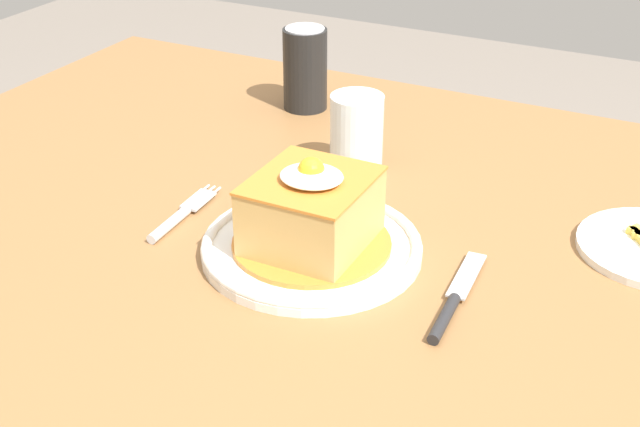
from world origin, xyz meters
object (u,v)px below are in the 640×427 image
object	(u,v)px
fork	(179,216)
drinking_glass	(356,140)
soda_can	(305,69)
knife	(451,305)
main_plate	(312,246)

from	to	relation	value
fork	drinking_glass	xyz separation A→B (m)	(0.13, 0.21, 0.04)
fork	soda_can	distance (m)	0.38
fork	knife	distance (m)	0.34
main_plate	soda_can	size ratio (longest dim) A/B	1.95
main_plate	knife	xyz separation A→B (m)	(0.17, -0.03, -0.00)
main_plate	drinking_glass	distance (m)	0.21
fork	knife	size ratio (longest dim) A/B	0.86
main_plate	fork	world-z (taller)	main_plate
main_plate	knife	size ratio (longest dim) A/B	1.46
soda_can	drinking_glass	world-z (taller)	soda_can
fork	knife	world-z (taller)	same
fork	soda_can	xyz separation A→B (m)	(-0.03, 0.38, 0.06)
main_plate	fork	size ratio (longest dim) A/B	1.70
knife	drinking_glass	size ratio (longest dim) A/B	1.58
drinking_glass	main_plate	bearing A→B (deg)	-78.52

